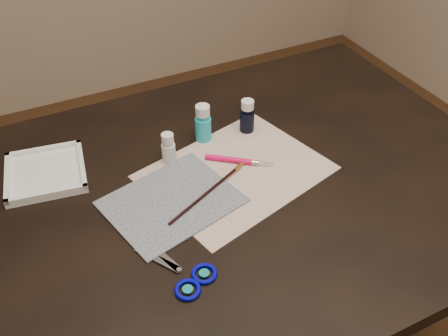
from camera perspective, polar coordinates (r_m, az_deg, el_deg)
name	(u,v)px	position (r m, az deg, el deg)	size (l,w,h in m)	color
table	(224,289)	(1.38, 0.00, -13.61)	(1.30, 0.90, 0.75)	black
paper	(236,172)	(1.13, 1.35, -0.47)	(0.39, 0.29, 0.00)	white
canvas	(172,202)	(1.06, -5.99, -3.84)	(0.26, 0.21, 0.00)	black
paint_bottle_white	(168,148)	(1.14, -6.37, 2.26)	(0.03, 0.03, 0.08)	silver
paint_bottle_cyan	(203,123)	(1.20, -2.41, 5.16)	(0.04, 0.04, 0.10)	#22B7D1
paint_bottle_navy	(247,116)	(1.23, 2.66, 5.96)	(0.04, 0.04, 0.09)	black
paintbrush	(210,190)	(1.07, -1.58, -2.54)	(0.26, 0.01, 0.01)	black
craft_knife	(240,161)	(1.15, 1.83, 0.83)	(0.16, 0.01, 0.01)	#F40A5D
scissors	(170,268)	(0.94, -6.19, -11.28)	(0.19, 0.09, 0.01)	silver
palette_tray	(46,172)	(1.19, -19.72, -0.45)	(0.17, 0.17, 0.02)	white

